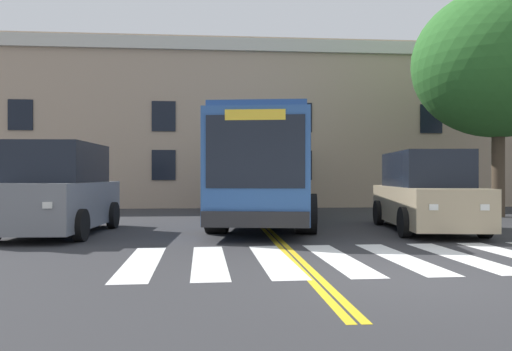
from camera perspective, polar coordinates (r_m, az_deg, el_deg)
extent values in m
plane|color=#303033|center=(7.99, 17.01, -11.03)|extent=(120.00, 120.00, 0.00)
cube|color=white|center=(9.10, -12.92, -9.65)|extent=(0.68, 3.59, 0.01)
cube|color=white|center=(9.04, -5.39, -9.72)|extent=(0.68, 3.59, 0.01)
cube|color=white|center=(9.14, 2.12, -9.62)|extent=(0.68, 3.59, 0.01)
cube|color=white|center=(9.38, 9.35, -9.37)|extent=(0.68, 3.59, 0.01)
cube|color=white|center=(9.75, 16.11, -9.00)|extent=(0.68, 3.59, 0.01)
cube|color=white|center=(10.25, 22.28, -8.56)|extent=(0.68, 3.59, 0.01)
cube|color=gold|center=(23.08, -1.31, -3.82)|extent=(0.12, 36.00, 0.01)
cube|color=gold|center=(23.09, -0.91, -3.82)|extent=(0.12, 36.00, 0.01)
cube|color=#2D5699|center=(16.54, 1.37, 0.70)|extent=(4.17, 11.18, 2.73)
cube|color=black|center=(16.53, 5.67, 1.65)|extent=(1.62, 9.93, 0.98)
cube|color=black|center=(16.66, -2.90, 1.64)|extent=(1.62, 9.93, 0.98)
cube|color=black|center=(11.09, -0.10, 2.76)|extent=(2.19, 0.38, 1.64)
cube|color=yellow|center=(11.15, -0.10, 6.97)|extent=(1.34, 0.24, 0.24)
cube|color=#232326|center=(11.09, -0.11, -5.06)|extent=(2.40, 0.48, 0.36)
cube|color=#294E89|center=(16.62, 1.37, 5.69)|extent=(3.95, 10.72, 0.16)
cylinder|color=black|center=(13.17, 5.73, -4.38)|extent=(0.72, 1.13, 1.06)
cylinder|color=black|center=(13.32, -4.46, -4.33)|extent=(0.72, 1.13, 1.06)
cylinder|color=black|center=(19.00, 5.30, -3.05)|extent=(0.72, 1.13, 1.06)
cylinder|color=black|center=(19.11, -1.77, -3.03)|extent=(0.72, 1.13, 1.06)
cube|color=slate|center=(13.98, -21.53, -3.08)|extent=(2.22, 4.82, 1.15)
cube|color=black|center=(14.01, -21.47, 1.36)|extent=(1.93, 3.01, 1.02)
cube|color=white|center=(11.54, -22.74, -3.15)|extent=(0.20, 0.05, 0.14)
cylinder|color=black|center=(12.31, -19.39, -5.37)|extent=(0.26, 0.77, 0.76)
cylinder|color=black|center=(15.11, -16.03, -4.38)|extent=(0.26, 0.77, 0.76)
cylinder|color=black|center=(15.73, -23.20, -4.21)|extent=(0.26, 0.77, 0.76)
cube|color=tan|center=(14.64, 18.77, -3.21)|extent=(2.55, 5.39, 1.01)
cube|color=black|center=(14.67, 18.72, 0.67)|extent=(2.10, 3.41, 0.97)
cube|color=white|center=(12.35, 24.68, -3.33)|extent=(0.20, 0.07, 0.14)
cube|color=white|center=(11.97, 19.64, -3.43)|extent=(0.20, 0.07, 0.14)
cylinder|color=black|center=(13.46, 24.65, -4.91)|extent=(0.32, 0.78, 0.76)
cylinder|color=black|center=(12.86, 16.62, -5.14)|extent=(0.32, 0.78, 0.76)
cylinder|color=black|center=(16.47, 20.45, -4.02)|extent=(0.32, 0.78, 0.76)
cylinder|color=black|center=(15.99, 13.83, -4.14)|extent=(0.32, 0.78, 0.76)
cube|color=#AD1E1E|center=(25.89, -2.77, -2.09)|extent=(1.85, 3.93, 0.87)
cube|color=black|center=(25.92, -2.78, -0.17)|extent=(1.62, 2.18, 0.86)
cube|color=white|center=(23.99, -1.21, -2.04)|extent=(0.20, 0.05, 0.14)
cube|color=white|center=(23.91, -3.67, -2.05)|extent=(0.20, 0.05, 0.14)
cylinder|color=black|center=(24.79, -0.54, -2.87)|extent=(0.24, 0.61, 0.60)
cylinder|color=black|center=(24.66, -4.61, -2.89)|extent=(0.24, 0.61, 0.60)
cylinder|color=black|center=(27.18, -1.10, -2.62)|extent=(0.24, 0.61, 0.60)
cylinder|color=black|center=(27.06, -4.81, -2.64)|extent=(0.24, 0.61, 0.60)
cylinder|color=#4C3D2D|center=(20.58, 25.94, 0.40)|extent=(0.46, 0.46, 3.37)
ellipsoid|color=#2D6B28|center=(21.00, 25.94, 11.40)|extent=(8.77, 8.62, 5.46)
cube|color=tan|center=(27.05, 3.95, 5.34)|extent=(32.22, 6.24, 8.13)
cube|color=beige|center=(24.57, 5.13, 14.58)|extent=(32.22, 0.16, 0.60)
cube|color=black|center=(25.07, -25.33, 1.12)|extent=(1.10, 0.06, 1.40)
cube|color=black|center=(23.59, -10.51, 1.19)|extent=(1.10, 0.06, 1.40)
cube|color=black|center=(23.83, 5.11, 1.18)|extent=(1.10, 0.06, 1.40)
cube|color=black|center=(25.74, 19.39, 1.09)|extent=(1.10, 0.06, 1.40)
cube|color=black|center=(25.22, -25.33, 6.30)|extent=(1.10, 0.06, 1.40)
cube|color=black|center=(23.75, -10.51, 6.69)|extent=(1.10, 0.06, 1.40)
cube|color=black|center=(23.99, 5.11, 6.62)|extent=(1.10, 0.06, 1.40)
cube|color=black|center=(25.88, 19.39, 6.13)|extent=(1.10, 0.06, 1.40)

